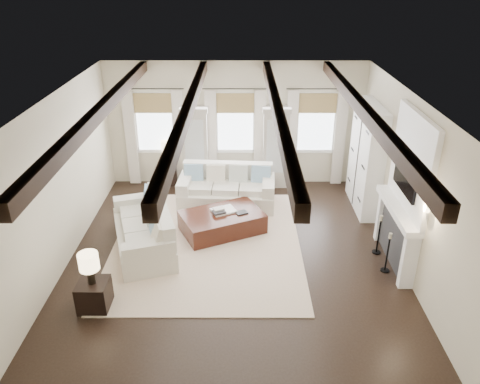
{
  "coord_description": "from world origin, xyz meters",
  "views": [
    {
      "loc": [
        0.15,
        -7.71,
        5.28
      ],
      "look_at": [
        0.13,
        0.75,
        1.15
      ],
      "focal_mm": 35.0,
      "sensor_mm": 36.0,
      "label": 1
    }
  ],
  "objects_px": {
    "sofa_left": "(146,231)",
    "side_table_back": "(170,173)",
    "ottoman": "(222,222)",
    "sofa_back": "(227,190)",
    "side_table_front": "(94,295)"
  },
  "relations": [
    {
      "from": "sofa_back",
      "to": "side_table_back",
      "type": "height_order",
      "value": "sofa_back"
    },
    {
      "from": "sofa_back",
      "to": "side_table_front",
      "type": "bearing_deg",
      "value": -119.28
    },
    {
      "from": "sofa_left",
      "to": "ottoman",
      "type": "distance_m",
      "value": 1.66
    },
    {
      "from": "sofa_back",
      "to": "side_table_front",
      "type": "height_order",
      "value": "sofa_back"
    },
    {
      "from": "sofa_left",
      "to": "side_table_back",
      "type": "bearing_deg",
      "value": 89.11
    },
    {
      "from": "sofa_left",
      "to": "ottoman",
      "type": "xyz_separation_m",
      "value": [
        1.52,
        0.65,
        -0.17
      ]
    },
    {
      "from": "side_table_front",
      "to": "side_table_back",
      "type": "distance_m",
      "value": 5.05
    },
    {
      "from": "side_table_back",
      "to": "ottoman",
      "type": "bearing_deg",
      "value": -59.36
    },
    {
      "from": "sofa_left",
      "to": "side_table_back",
      "type": "relative_size",
      "value": 4.19
    },
    {
      "from": "sofa_left",
      "to": "side_table_front",
      "type": "xyz_separation_m",
      "value": [
        -0.55,
        -1.89,
        -0.14
      ]
    },
    {
      "from": "side_table_front",
      "to": "side_table_back",
      "type": "bearing_deg",
      "value": 83.19
    },
    {
      "from": "sofa_back",
      "to": "sofa_left",
      "type": "xyz_separation_m",
      "value": [
        -1.59,
        -1.93,
        0.01
      ]
    },
    {
      "from": "sofa_back",
      "to": "side_table_front",
      "type": "distance_m",
      "value": 4.37
    },
    {
      "from": "sofa_left",
      "to": "sofa_back",
      "type": "bearing_deg",
      "value": 50.48
    },
    {
      "from": "ottoman",
      "to": "side_table_back",
      "type": "height_order",
      "value": "side_table_back"
    }
  ]
}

